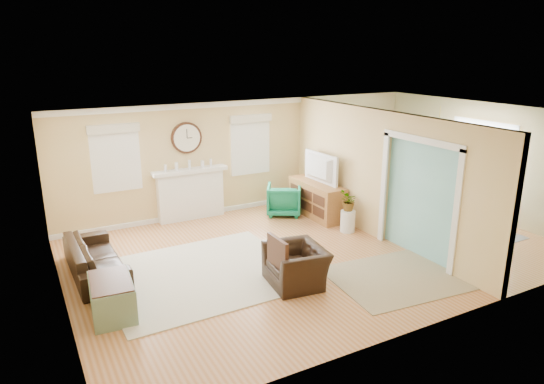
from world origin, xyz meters
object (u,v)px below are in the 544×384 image
at_px(eames_chair, 296,266).
at_px(dining_table, 434,213).
at_px(sofa, 95,258).
at_px(credenza, 317,199).
at_px(green_chair, 284,200).

xyz_separation_m(eames_chair, dining_table, (4.05, 0.90, -0.03)).
xyz_separation_m(sofa, credenza, (5.02, 0.75, 0.10)).
xyz_separation_m(sofa, green_chair, (4.41, 1.20, 0.06)).
xyz_separation_m(green_chair, dining_table, (2.48, -2.25, -0.06)).
bearing_deg(eames_chair, sofa, -117.56).
height_order(green_chair, credenza, credenza).
bearing_deg(dining_table, credenza, 57.37).
height_order(sofa, green_chair, green_chair).
bearing_deg(sofa, eames_chair, -125.64).
relative_size(sofa, green_chair, 2.59).
height_order(green_chair, dining_table, green_chair).
xyz_separation_m(sofa, dining_table, (6.89, -1.05, -0.00)).
bearing_deg(credenza, green_chair, 143.37).
distance_m(eames_chair, credenza, 3.47).
relative_size(eames_chair, green_chair, 1.26).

